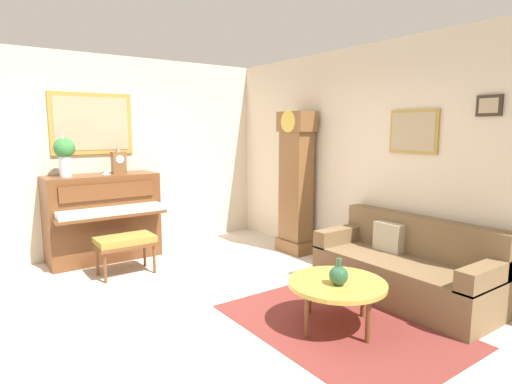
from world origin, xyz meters
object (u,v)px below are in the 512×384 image
Objects in this scene: piano_bench at (125,242)px; mantel_clock at (119,161)px; coffee_table at (337,285)px; flower_vase at (65,152)px; grandfather_clock at (296,186)px; green_jug at (339,275)px; couch at (406,268)px; piano at (103,217)px; teacup at (106,173)px.

mantel_clock reaches higher than piano_bench.
coffee_table is 1.52× the size of flower_vase.
grandfather_clock is 2.51m from green_jug.
coffee_table is at bearing 25.11° from flower_vase.
green_jug is (0.13, -1.17, 0.20)m from couch.
teacup reaches higher than piano.
flower_vase is (-1.26, -2.80, 0.52)m from grandfather_clock.
grandfather_clock is at bearing 147.93° from green_jug.
flower_vase is 2.42× the size of green_jug.
mantel_clock is 3.54m from green_jug.
piano is 1.64× the size of coffee_table.
mantel_clock reaches higher than coffee_table.
grandfather_clock is (1.26, 2.36, 0.37)m from piano.
flower_vase is at bearing -156.04° from green_jug.
mantel_clock is at bearing -166.51° from green_jug.
piano_bench is 1.42m from flower_vase.
coffee_table is (0.07, -1.12, 0.09)m from couch.
flower_vase is 0.57m from teacup.
piano_bench is at bearing -158.18° from green_jug.
couch is at bearing -4.13° from grandfather_clock.
coffee_table is 2.32× the size of mantel_clock.
piano is 0.99m from flower_vase.
grandfather_clock is at bearing 175.87° from couch.
coffee_table is 3.53m from mantel_clock.
piano_bench is 1.21× the size of flower_vase.
teacup is (0.05, -0.20, -0.15)m from mantel_clock.
green_jug reaches higher than piano_bench.
flower_vase reaches higher than couch.
mantel_clock is 0.66× the size of flower_vase.
green_jug is (3.35, 1.05, -0.08)m from piano.
couch is at bearing 42.14° from piano_bench.
mantel_clock is (-3.22, -1.97, 1.03)m from couch.
grandfather_clock reaches higher than teacup.
piano_bench is at bearing -101.31° from grandfather_clock.
green_jug is at bearing 16.88° from teacup.
piano_bench is 2.76m from green_jug.
teacup is at bearing 178.07° from piano_bench.
couch is 1.12m from coffee_table.
piano is 3.48m from coffee_table.
coffee_table is 3.49m from teacup.
piano_bench is (0.79, 0.03, -0.19)m from piano.
teacup is (-0.74, 0.02, 0.79)m from piano_bench.
coffee_table is (2.50, 1.08, -0.01)m from piano_bench.
piano reaches higher than couch.
green_jug is (2.56, 1.03, 0.11)m from piano_bench.
teacup is 3.51m from green_jug.
grandfather_clock reaches higher than flower_vase.
teacup reaches higher than piano_bench.
grandfather_clock is 8.46× the size of green_jug.
piano is 0.61m from teacup.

